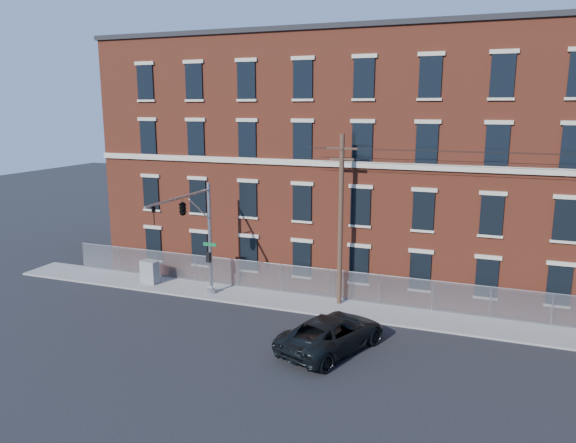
# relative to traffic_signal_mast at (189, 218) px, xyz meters

# --- Properties ---
(ground) EXTENTS (140.00, 140.00, 0.00)m
(ground) POSITION_rel_traffic_signal_mast_xyz_m (6.00, -2.18, -5.39)
(ground) COLOR black
(ground) RESTS_ON ground
(sidewalk) EXTENTS (65.00, 3.00, 0.12)m
(sidewalk) POSITION_rel_traffic_signal_mast_xyz_m (18.00, 2.82, -5.33)
(sidewalk) COLOR gray
(sidewalk) RESTS_ON ground
(mill_building) EXTENTS (55.30, 14.32, 16.30)m
(mill_building) POSITION_rel_traffic_signal_mast_xyz_m (18.00, 11.75, 2.76)
(mill_building) COLOR maroon
(mill_building) RESTS_ON ground
(chain_link_fence) EXTENTS (59.06, 0.06, 1.85)m
(chain_link_fence) POSITION_rel_traffic_signal_mast_xyz_m (18.00, 4.12, -4.33)
(chain_link_fence) COLOR #A5A8AD
(chain_link_fence) RESTS_ON ground
(traffic_signal_mast) EXTENTS (0.90, 6.75, 7.00)m
(traffic_signal_mast) POSITION_rel_traffic_signal_mast_xyz_m (0.00, 0.00, 0.00)
(traffic_signal_mast) COLOR #9EA0A5
(traffic_signal_mast) RESTS_ON ground
(utility_pole_near) EXTENTS (1.80, 0.28, 10.00)m
(utility_pole_near) POSITION_rel_traffic_signal_mast_xyz_m (8.00, 3.42, -0.05)
(utility_pole_near) COLOR #483124
(utility_pole_near) RESTS_ON ground
(pickup_truck) EXTENTS (4.86, 6.73, 1.70)m
(pickup_truck) POSITION_rel_traffic_signal_mast_xyz_m (9.31, -2.64, -4.54)
(pickup_truck) COLOR black
(pickup_truck) RESTS_ON ground
(utility_cabinet) EXTENTS (1.30, 0.81, 1.52)m
(utility_cabinet) POSITION_rel_traffic_signal_mast_xyz_m (-4.80, 2.66, -4.51)
(utility_cabinet) COLOR slate
(utility_cabinet) RESTS_ON sidewalk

